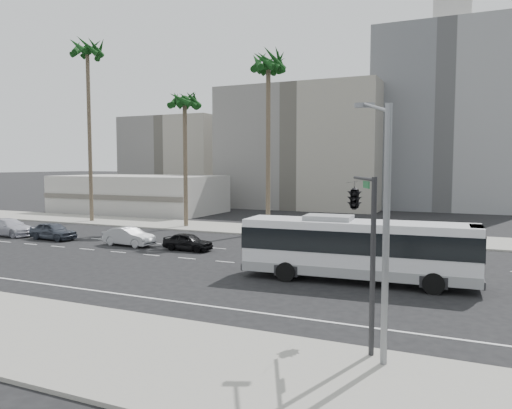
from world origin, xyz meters
The scene contains 18 objects.
ground centered at (0.00, 0.00, 0.00)m, with size 700.00×700.00×0.00m, color black.
sidewalk_north centered at (0.00, 15.50, 0.07)m, with size 120.00×7.00×0.15m, color gray.
sidewalk_south centered at (0.00, -15.50, 0.07)m, with size 120.00×7.00×0.15m, color gray.
commercial_low centered at (-30.00, 25.99, 2.50)m, with size 22.00×12.16×5.00m.
midrise_beige_west centered at (-12.00, 45.00, 9.00)m, with size 24.00×18.00×18.00m, color gray.
midrise_gray_center centered at (8.00, 52.00, 13.00)m, with size 20.00×20.00×26.00m, color slate.
midrise_beige_far centered at (-38.00, 50.00, 7.50)m, with size 18.00×16.00×15.00m, color gray.
civic_tower centered at (-2.00, 250.00, 38.83)m, with size 42.00×42.00×129.00m.
city_bus centered at (6.33, -1.91, 1.93)m, with size 12.91×3.60×3.67m.
car_a centered at (-7.66, 2.82, 0.67)m, with size 3.92×1.58×1.34m, color black.
car_b centered at (-13.16, 2.76, 0.74)m, with size 4.50×1.57×1.48m, color #9FA0A4.
car_c centered at (-21.26, 2.64, 0.77)m, with size 4.50×1.81×1.53m, color #323843.
car_d centered at (-26.76, 2.70, 0.79)m, with size 5.44×2.21×1.58m, color silver.
streetlight_corner centered at (9.54, -12.83, 5.00)m, with size 1.99×3.97×8.89m.
traffic_signal centered at (8.05, -10.04, 5.11)m, with size 2.81×3.91×6.12m.
palm_near centered at (-5.95, 14.50, 15.52)m, with size 5.09×5.09×17.13m.
palm_mid centered at (-15.24, 14.58, 12.73)m, with size 4.57×4.57×14.14m.
palm_far centered at (-27.63, 14.30, 18.76)m, with size 6.02×6.02×20.65m.
Camera 1 is at (12.29, -28.96, 6.53)m, focal length 34.64 mm.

